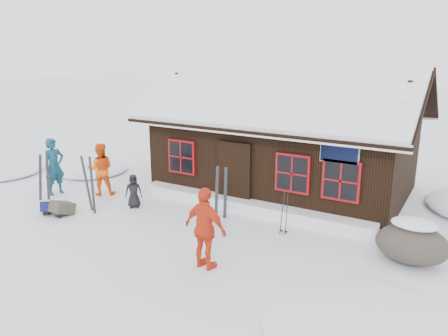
{
  "coord_description": "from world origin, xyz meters",
  "views": [
    {
      "loc": [
        7.22,
        -8.88,
        4.78
      ],
      "look_at": [
        0.72,
        2.1,
        1.3
      ],
      "focal_mm": 35.0,
      "sensor_mm": 36.0,
      "label": 1
    }
  ],
  "objects_px": {
    "skier_orange_left": "(101,169)",
    "ski_pair_left": "(44,178)",
    "skier_orange_right": "(205,229)",
    "backpack_olive": "(63,210)",
    "skier_teal": "(54,166)",
    "boulder": "(412,243)",
    "ski_poles": "(284,214)",
    "skier_crouched": "(134,191)",
    "backpack_blue": "(50,209)"
  },
  "relations": [
    {
      "from": "skier_orange_left",
      "to": "ski_poles",
      "type": "distance_m",
      "value": 6.63
    },
    {
      "from": "skier_teal",
      "to": "ski_poles",
      "type": "distance_m",
      "value": 8.07
    },
    {
      "from": "skier_orange_right",
      "to": "skier_crouched",
      "type": "bearing_deg",
      "value": -20.98
    },
    {
      "from": "backpack_olive",
      "to": "ski_poles",
      "type": "bearing_deg",
      "value": 23.04
    },
    {
      "from": "ski_poles",
      "to": "backpack_olive",
      "type": "relative_size",
      "value": 1.98
    },
    {
      "from": "skier_teal",
      "to": "backpack_olive",
      "type": "xyz_separation_m",
      "value": [
        1.83,
        -1.27,
        -0.8
      ]
    },
    {
      "from": "skier_teal",
      "to": "ski_pair_left",
      "type": "height_order",
      "value": "skier_teal"
    },
    {
      "from": "skier_crouched",
      "to": "ski_pair_left",
      "type": "bearing_deg",
      "value": 158.67
    },
    {
      "from": "backpack_olive",
      "to": "backpack_blue",
      "type": "bearing_deg",
      "value": -164.96
    },
    {
      "from": "ski_poles",
      "to": "boulder",
      "type": "bearing_deg",
      "value": 0.14
    },
    {
      "from": "ski_pair_left",
      "to": "backpack_olive",
      "type": "distance_m",
      "value": 1.84
    },
    {
      "from": "boulder",
      "to": "backpack_olive",
      "type": "xyz_separation_m",
      "value": [
        -9.35,
        -2.1,
        -0.32
      ]
    },
    {
      "from": "boulder",
      "to": "skier_crouched",
      "type": "bearing_deg",
      "value": -176.52
    },
    {
      "from": "skier_orange_left",
      "to": "ski_pair_left",
      "type": "relative_size",
      "value": 1.13
    },
    {
      "from": "ski_poles",
      "to": "skier_teal",
      "type": "bearing_deg",
      "value": -174.12
    },
    {
      "from": "skier_teal",
      "to": "boulder",
      "type": "height_order",
      "value": "skier_teal"
    },
    {
      "from": "ski_poles",
      "to": "ski_pair_left",
      "type": "bearing_deg",
      "value": -169.68
    },
    {
      "from": "backpack_blue",
      "to": "backpack_olive",
      "type": "relative_size",
      "value": 0.91
    },
    {
      "from": "ski_poles",
      "to": "backpack_blue",
      "type": "height_order",
      "value": "ski_poles"
    },
    {
      "from": "skier_crouched",
      "to": "backpack_olive",
      "type": "height_order",
      "value": "skier_crouched"
    },
    {
      "from": "skier_teal",
      "to": "skier_crouched",
      "type": "height_order",
      "value": "skier_teal"
    },
    {
      "from": "ski_poles",
      "to": "skier_orange_right",
      "type": "bearing_deg",
      "value": -106.47
    },
    {
      "from": "ski_pair_left",
      "to": "skier_orange_right",
      "type": "bearing_deg",
      "value": -34.63
    },
    {
      "from": "skier_orange_right",
      "to": "ski_poles",
      "type": "relative_size",
      "value": 1.56
    },
    {
      "from": "ski_pair_left",
      "to": "backpack_olive",
      "type": "relative_size",
      "value": 2.55
    },
    {
      "from": "skier_crouched",
      "to": "backpack_olive",
      "type": "bearing_deg",
      "value": -168.81
    },
    {
      "from": "skier_orange_left",
      "to": "boulder",
      "type": "relative_size",
      "value": 1.09
    },
    {
      "from": "skier_teal",
      "to": "skier_crouched",
      "type": "bearing_deg",
      "value": -73.31
    },
    {
      "from": "ski_poles",
      "to": "backpack_olive",
      "type": "distance_m",
      "value": 6.55
    },
    {
      "from": "skier_teal",
      "to": "boulder",
      "type": "relative_size",
      "value": 1.18
    },
    {
      "from": "boulder",
      "to": "ski_poles",
      "type": "distance_m",
      "value": 3.17
    },
    {
      "from": "skier_crouched",
      "to": "boulder",
      "type": "relative_size",
      "value": 0.65
    },
    {
      "from": "skier_teal",
      "to": "skier_crouched",
      "type": "distance_m",
      "value": 3.23
    },
    {
      "from": "backpack_olive",
      "to": "ski_pair_left",
      "type": "bearing_deg",
      "value": 161.66
    },
    {
      "from": "skier_teal",
      "to": "ski_pair_left",
      "type": "relative_size",
      "value": 1.23
    },
    {
      "from": "skier_teal",
      "to": "ski_poles",
      "type": "relative_size",
      "value": 1.59
    },
    {
      "from": "boulder",
      "to": "ski_poles",
      "type": "height_order",
      "value": "ski_poles"
    },
    {
      "from": "skier_teal",
      "to": "backpack_olive",
      "type": "relative_size",
      "value": 3.14
    },
    {
      "from": "skier_orange_right",
      "to": "backpack_blue",
      "type": "relative_size",
      "value": 3.4
    },
    {
      "from": "skier_crouched",
      "to": "backpack_blue",
      "type": "height_order",
      "value": "skier_crouched"
    },
    {
      "from": "ski_pair_left",
      "to": "backpack_blue",
      "type": "distance_m",
      "value": 1.51
    },
    {
      "from": "boulder",
      "to": "backpack_blue",
      "type": "height_order",
      "value": "boulder"
    },
    {
      "from": "skier_orange_left",
      "to": "backpack_blue",
      "type": "bearing_deg",
      "value": 48.2
    },
    {
      "from": "boulder",
      "to": "backpack_blue",
      "type": "xyz_separation_m",
      "value": [
        -9.8,
        -2.19,
        -0.33
      ]
    },
    {
      "from": "skier_teal",
      "to": "ski_pair_left",
      "type": "xyz_separation_m",
      "value": [
        0.21,
        -0.6,
        -0.23
      ]
    },
    {
      "from": "skier_teal",
      "to": "backpack_blue",
      "type": "distance_m",
      "value": 2.1
    },
    {
      "from": "skier_orange_left",
      "to": "skier_crouched",
      "type": "distance_m",
      "value": 1.86
    },
    {
      "from": "skier_orange_right",
      "to": "ski_pair_left",
      "type": "xyz_separation_m",
      "value": [
        -7.03,
        1.21,
        -0.21
      ]
    },
    {
      "from": "ski_poles",
      "to": "backpack_blue",
      "type": "distance_m",
      "value": 7.0
    },
    {
      "from": "boulder",
      "to": "ski_pair_left",
      "type": "height_order",
      "value": "ski_pair_left"
    }
  ]
}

